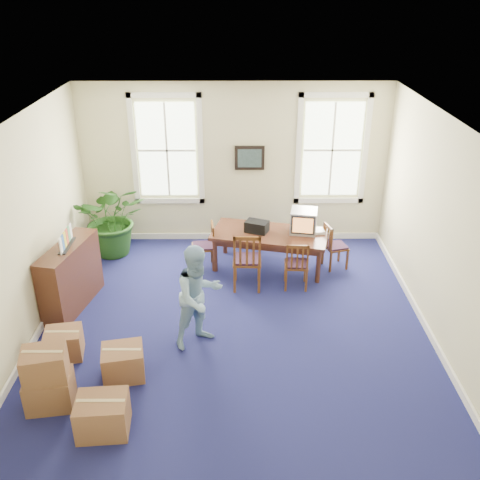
{
  "coord_description": "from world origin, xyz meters",
  "views": [
    {
      "loc": [
        0.06,
        -6.82,
        4.9
      ],
      "look_at": [
        0.1,
        0.6,
        1.25
      ],
      "focal_mm": 40.0,
      "sensor_mm": 36.0,
      "label": 1
    }
  ],
  "objects_px": {
    "chair_near_left": "(247,259)",
    "man": "(199,296)",
    "cardboard_boxes": "(67,371)",
    "potted_plant": "(113,218)",
    "crt_tv": "(304,221)",
    "conference_table": "(269,250)",
    "credenza": "(71,277)"
  },
  "relations": [
    {
      "from": "chair_near_left",
      "to": "man",
      "type": "distance_m",
      "value": 1.76
    },
    {
      "from": "cardboard_boxes",
      "to": "potted_plant",
      "type": "bearing_deg",
      "value": 93.33
    },
    {
      "from": "crt_tv",
      "to": "chair_near_left",
      "type": "xyz_separation_m",
      "value": [
        -1.04,
        -0.76,
        -0.38
      ]
    },
    {
      "from": "conference_table",
      "to": "credenza",
      "type": "xyz_separation_m",
      "value": [
        -3.3,
        -1.31,
        0.2
      ]
    },
    {
      "from": "chair_near_left",
      "to": "man",
      "type": "xyz_separation_m",
      "value": [
        -0.72,
        -1.59,
        0.25
      ]
    },
    {
      "from": "conference_table",
      "to": "crt_tv",
      "type": "relative_size",
      "value": 4.11
    },
    {
      "from": "conference_table",
      "to": "credenza",
      "type": "distance_m",
      "value": 3.55
    },
    {
      "from": "man",
      "to": "chair_near_left",
      "type": "bearing_deg",
      "value": 29.52
    },
    {
      "from": "conference_table",
      "to": "man",
      "type": "distance_m",
      "value": 2.61
    },
    {
      "from": "cardboard_boxes",
      "to": "man",
      "type": "bearing_deg",
      "value": 36.86
    },
    {
      "from": "man",
      "to": "potted_plant",
      "type": "xyz_separation_m",
      "value": [
        -1.83,
        2.89,
        -0.05
      ]
    },
    {
      "from": "conference_table",
      "to": "chair_near_left",
      "type": "xyz_separation_m",
      "value": [
        -0.43,
        -0.71,
        0.18
      ]
    },
    {
      "from": "conference_table",
      "to": "potted_plant",
      "type": "height_order",
      "value": "potted_plant"
    },
    {
      "from": "conference_table",
      "to": "cardboard_boxes",
      "type": "height_order",
      "value": "cardboard_boxes"
    },
    {
      "from": "credenza",
      "to": "cardboard_boxes",
      "type": "bearing_deg",
      "value": -63.67
    },
    {
      "from": "crt_tv",
      "to": "chair_near_left",
      "type": "distance_m",
      "value": 1.34
    },
    {
      "from": "crt_tv",
      "to": "chair_near_left",
      "type": "relative_size",
      "value": 0.47
    },
    {
      "from": "conference_table",
      "to": "crt_tv",
      "type": "bearing_deg",
      "value": 17.44
    },
    {
      "from": "crt_tv",
      "to": "potted_plant",
      "type": "xyz_separation_m",
      "value": [
        -3.6,
        0.54,
        -0.18
      ]
    },
    {
      "from": "crt_tv",
      "to": "cardboard_boxes",
      "type": "xyz_separation_m",
      "value": [
        -3.36,
        -3.54,
        -0.48
      ]
    },
    {
      "from": "man",
      "to": "credenza",
      "type": "distance_m",
      "value": 2.38
    },
    {
      "from": "conference_table",
      "to": "cardboard_boxes",
      "type": "bearing_deg",
      "value": -115.1
    },
    {
      "from": "chair_near_left",
      "to": "cardboard_boxes",
      "type": "height_order",
      "value": "chair_near_left"
    },
    {
      "from": "credenza",
      "to": "chair_near_left",
      "type": "bearing_deg",
      "value": 23.96
    },
    {
      "from": "conference_table",
      "to": "credenza",
      "type": "height_order",
      "value": "credenza"
    },
    {
      "from": "conference_table",
      "to": "chair_near_left",
      "type": "bearing_deg",
      "value": -107.92
    },
    {
      "from": "credenza",
      "to": "potted_plant",
      "type": "bearing_deg",
      "value": 92.79
    },
    {
      "from": "crt_tv",
      "to": "chair_near_left",
      "type": "height_order",
      "value": "crt_tv"
    },
    {
      "from": "conference_table",
      "to": "man",
      "type": "height_order",
      "value": "man"
    },
    {
      "from": "man",
      "to": "crt_tv",
      "type": "bearing_deg",
      "value": 17.02
    },
    {
      "from": "man",
      "to": "credenza",
      "type": "xyz_separation_m",
      "value": [
        -2.15,
        0.99,
        -0.24
      ]
    },
    {
      "from": "chair_near_left",
      "to": "cardboard_boxes",
      "type": "xyz_separation_m",
      "value": [
        -2.32,
        -2.79,
        -0.1
      ]
    }
  ]
}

